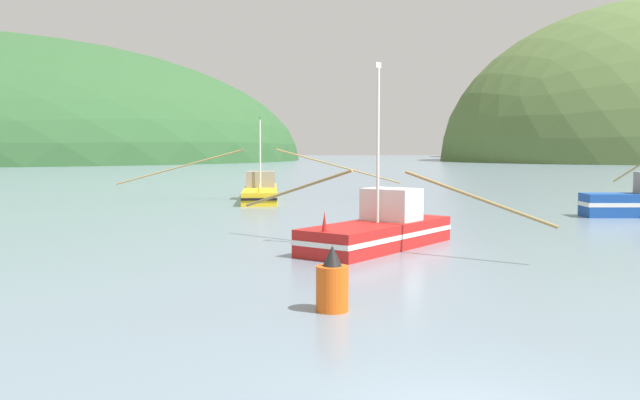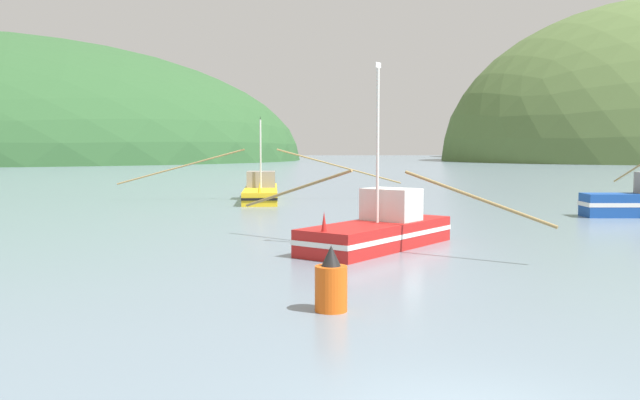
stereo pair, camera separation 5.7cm
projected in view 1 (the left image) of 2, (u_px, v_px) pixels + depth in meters
fishing_boat_red at (380, 230)px, 26.52m from camera, size 11.03×8.68×7.17m
fishing_boat_yellow at (261, 191)px, 50.47m from camera, size 21.05×12.17×6.14m
channel_buoy at (332, 284)px, 16.27m from camera, size 0.79×0.79×1.60m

